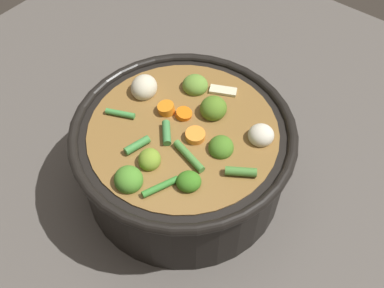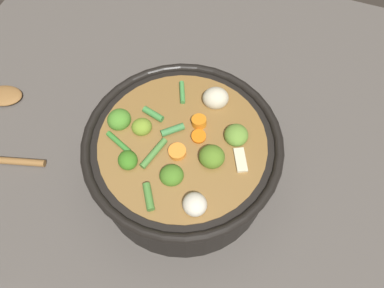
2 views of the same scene
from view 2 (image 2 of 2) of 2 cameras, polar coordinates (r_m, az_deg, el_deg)
ground_plane at (r=0.65m, az=-1.25°, el=-4.69°), size 1.10×1.10×0.00m
cooking_pot at (r=0.59m, az=-1.37°, el=-2.13°), size 0.30×0.30×0.14m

